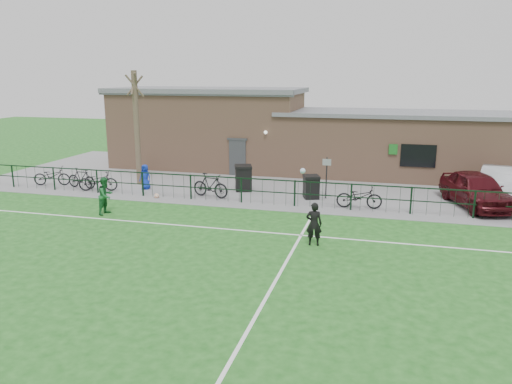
% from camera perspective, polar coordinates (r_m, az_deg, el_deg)
% --- Properties ---
extents(ground, '(90.00, 90.00, 0.00)m').
position_cam_1_polar(ground, '(15.46, -4.83, -8.89)').
color(ground, '#185218').
rests_on(ground, ground).
extents(paving_strip, '(34.00, 13.00, 0.02)m').
position_cam_1_polar(paving_strip, '(28.00, 4.48, 1.34)').
color(paving_strip, slate).
rests_on(paving_strip, ground).
extents(pitch_line_touch, '(28.00, 0.10, 0.01)m').
position_cam_1_polar(pitch_line_touch, '(22.57, 1.83, -1.60)').
color(pitch_line_touch, white).
rests_on(pitch_line_touch, ground).
extents(pitch_line_mid, '(28.00, 0.10, 0.01)m').
position_cam_1_polar(pitch_line_mid, '(19.04, -0.78, -4.47)').
color(pitch_line_mid, white).
rests_on(pitch_line_mid, ground).
extents(pitch_line_perp, '(0.10, 16.00, 0.01)m').
position_cam_1_polar(pitch_line_perp, '(14.95, 2.52, -9.64)').
color(pitch_line_perp, white).
rests_on(pitch_line_perp, ground).
extents(perimeter_fence, '(28.00, 0.10, 1.20)m').
position_cam_1_polar(perimeter_fence, '(22.62, 1.95, -0.02)').
color(perimeter_fence, black).
rests_on(perimeter_fence, ground).
extents(bare_tree, '(0.30, 0.30, 6.00)m').
position_cam_1_polar(bare_tree, '(27.35, -13.46, 7.07)').
color(bare_tree, '#4E3E2F').
rests_on(bare_tree, ground).
extents(wheelie_bin_left, '(1.06, 1.12, 1.21)m').
position_cam_1_polar(wheelie_bin_left, '(25.37, -1.45, 1.53)').
color(wheelie_bin_left, black).
rests_on(wheelie_bin_left, paving_strip).
extents(wheelie_bin_right, '(0.90, 0.95, 1.02)m').
position_cam_1_polar(wheelie_bin_right, '(23.93, 6.33, 0.49)').
color(wheelie_bin_right, black).
rests_on(wheelie_bin_right, paving_strip).
extents(sign_post, '(0.07, 0.07, 2.00)m').
position_cam_1_polar(sign_post, '(23.86, 8.04, 1.60)').
color(sign_post, black).
rests_on(sign_post, paving_strip).
extents(car_maroon, '(3.15, 4.97, 1.57)m').
position_cam_1_polar(car_maroon, '(24.31, 23.88, 0.28)').
color(car_maroon, '#3F0B10').
rests_on(car_maroon, paving_strip).
extents(car_silver, '(2.82, 5.04, 1.57)m').
position_cam_1_polar(car_silver, '(25.85, 26.07, 0.78)').
color(car_silver, '#AAAEB2').
rests_on(car_silver, paving_strip).
extents(bicycle_a, '(2.03, 1.17, 1.01)m').
position_cam_1_polar(bicycle_a, '(28.69, -22.29, 1.71)').
color(bicycle_a, black).
rests_on(bicycle_a, paving_strip).
extents(bicycle_b, '(1.80, 0.76, 1.05)m').
position_cam_1_polar(bicycle_b, '(27.42, -19.33, 1.50)').
color(bicycle_b, black).
rests_on(bicycle_b, paving_strip).
extents(bicycle_c, '(2.07, 1.20, 1.03)m').
position_cam_1_polar(bicycle_c, '(26.54, -17.60, 1.23)').
color(bicycle_c, black).
rests_on(bicycle_c, paving_strip).
extents(bicycle_d, '(2.02, 1.00, 1.17)m').
position_cam_1_polar(bicycle_d, '(24.04, -5.24, 0.76)').
color(bicycle_d, black).
rests_on(bicycle_d, paving_strip).
extents(bicycle_e, '(2.03, 0.85, 1.04)m').
position_cam_1_polar(bicycle_e, '(22.48, 11.71, -0.53)').
color(bicycle_e, black).
rests_on(bicycle_e, paving_strip).
extents(spectator_child, '(0.67, 0.47, 1.29)m').
position_cam_1_polar(spectator_child, '(26.25, -12.55, 1.70)').
color(spectator_child, '#122EA9').
rests_on(spectator_child, paving_strip).
extents(goalkeeper_kick, '(1.34, 3.29, 2.15)m').
position_cam_1_polar(goalkeeper_kick, '(17.50, 6.60, -3.42)').
color(goalkeeper_kick, black).
rests_on(goalkeeper_kick, ground).
extents(outfield_player, '(0.69, 0.84, 1.60)m').
position_cam_1_polar(outfield_player, '(22.08, -16.80, -0.40)').
color(outfield_player, '#1B612C').
rests_on(outfield_player, ground).
extents(ball_ground, '(0.25, 0.25, 0.25)m').
position_cam_1_polar(ball_ground, '(24.40, -11.28, -0.42)').
color(ball_ground, white).
rests_on(ball_ground, ground).
extents(clubhouse, '(24.25, 5.40, 4.96)m').
position_cam_1_polar(clubhouse, '(30.71, 3.95, 6.61)').
color(clubhouse, '#A77A5D').
rests_on(clubhouse, ground).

